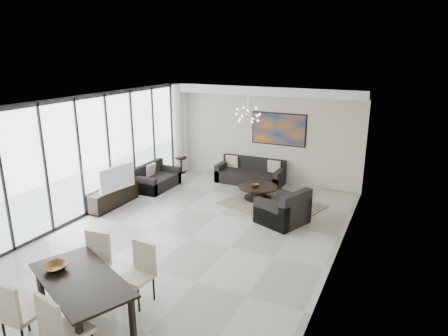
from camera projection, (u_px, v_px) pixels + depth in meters
The scene contains 20 objects.
room_shell at pixel (208, 177), 8.02m from camera, with size 6.00×9.00×2.90m.
window_wall at pixel (83, 158), 9.37m from camera, with size 0.37×8.95×2.90m.
soffit at pixel (262, 91), 11.56m from camera, with size 5.98×0.40×0.26m, color white.
painting at pixel (279, 129), 11.82m from camera, with size 1.68×0.04×0.98m, color #B15D18.
chandelier at pixel (248, 115), 10.00m from camera, with size 0.66×0.66×0.71m.
rug at pixel (272, 205), 10.47m from camera, with size 2.36×1.82×0.01m, color black.
coffee_table at pixel (258, 191), 10.85m from camera, with size 1.06×1.06×0.37m.
bowl_coffee at pixel (255, 185), 10.75m from camera, with size 0.23×0.23×0.07m, color brown.
sofa_main at pixel (250, 175), 12.16m from camera, with size 2.02×0.83×0.74m.
loveseat at pixel (156, 180), 11.70m from camera, with size 0.80×1.42×0.71m.
armchair at pixel (284, 211), 9.31m from camera, with size 1.25×1.28×0.84m.
side_table at pixel (181, 162), 13.11m from camera, with size 0.39×0.39×0.53m.
tv_console at pixel (113, 197), 10.36m from camera, with size 0.45×1.59×0.50m, color black.
television at pixel (114, 178), 10.08m from camera, with size 1.09×0.14×0.63m, color gray.
dining_table at pixel (81, 284), 5.74m from camera, with size 2.05×1.60×0.77m.
dining_chair_sw at pixel (15, 310), 5.29m from camera, with size 0.47×0.47×1.03m.
dining_chair_se at pixel (59, 327), 4.91m from camera, with size 0.59×0.59×1.09m.
dining_chair_nw at pixel (95, 258), 6.63m from camera, with size 0.51×0.51×1.02m.
dining_chair_ne at pixel (141, 268), 6.36m from camera, with size 0.49×0.49×0.99m.
bowl_dining at pixel (56, 267), 5.93m from camera, with size 0.35×0.35×0.09m, color brown.
Camera 1 is at (4.01, -6.77, 3.91)m, focal length 32.00 mm.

